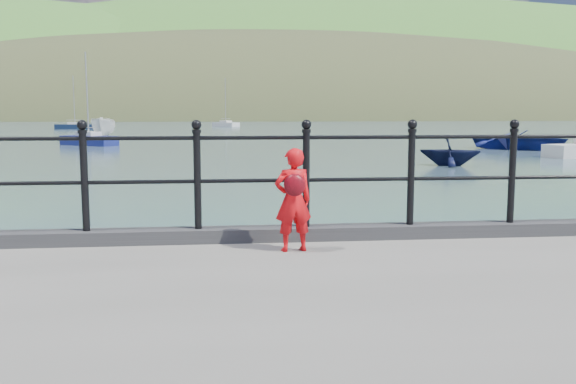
{
  "coord_description": "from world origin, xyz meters",
  "views": [
    {
      "loc": [
        -0.32,
        -6.83,
        2.43
      ],
      "look_at": [
        0.39,
        -0.2,
        1.55
      ],
      "focal_mm": 38.0,
      "sensor_mm": 36.0,
      "label": 1
    }
  ],
  "objects": [
    {
      "name": "sailboat_left",
      "position": [
        -21.11,
        82.4,
        0.34
      ],
      "size": [
        5.38,
        1.78,
        7.69
      ],
      "rotation": [
        0.0,
        0.0,
        0.02
      ],
      "color": "black",
      "rests_on": "ground"
    },
    {
      "name": "railing",
      "position": [
        0.0,
        -0.15,
        1.82
      ],
      "size": [
        18.11,
        0.11,
        1.2
      ],
      "color": "black",
      "rests_on": "kerb"
    },
    {
      "name": "kerb",
      "position": [
        0.0,
        -0.15,
        1.07
      ],
      "size": [
        60.0,
        0.3,
        0.15
      ],
      "primitive_type": "cube",
      "color": "#28282B",
      "rests_on": "quay"
    },
    {
      "name": "ground",
      "position": [
        0.0,
        0.0,
        0.0
      ],
      "size": [
        600.0,
        600.0,
        0.0
      ],
      "primitive_type": "plane",
      "color": "#2D4251",
      "rests_on": "ground"
    },
    {
      "name": "launch_navy",
      "position": [
        9.92,
        19.84,
        0.69
      ],
      "size": [
        3.32,
        3.14,
        1.39
      ],
      "primitive_type": "imported",
      "rotation": [
        0.0,
        0.0,
        1.16
      ],
      "color": "black",
      "rests_on": "ground"
    },
    {
      "name": "far_shore",
      "position": [
        38.34,
        239.41,
        -22.57
      ],
      "size": [
        830.0,
        200.0,
        156.0
      ],
      "color": "#333A21",
      "rests_on": "ground"
    },
    {
      "name": "sailboat_deep",
      "position": [
        0.17,
        97.02,
        0.34
      ],
      "size": [
        4.67,
        5.41,
        8.28
      ],
      "rotation": [
        0.0,
        0.0,
        -0.92
      ],
      "color": "silver",
      "rests_on": "ground"
    },
    {
      "name": "launch_white",
      "position": [
        -10.98,
        49.74,
        0.99
      ],
      "size": [
        2.17,
        5.2,
        1.98
      ],
      "primitive_type": "imported",
      "rotation": [
        0.0,
        0.0,
        0.05
      ],
      "color": "white",
      "rests_on": "ground"
    },
    {
      "name": "sailboat_port",
      "position": [
        -10.09,
        39.13,
        0.34
      ],
      "size": [
        4.6,
        3.95,
        6.92
      ],
      "rotation": [
        0.0,
        0.0,
        -0.64
      ],
      "color": "navy",
      "rests_on": "ground"
    },
    {
      "name": "child",
      "position": [
        0.39,
        -0.7,
        1.54
      ],
      "size": [
        0.42,
        0.34,
        1.06
      ],
      "rotation": [
        0.0,
        0.0,
        3.3
      ],
      "color": "red",
      "rests_on": "quay"
    },
    {
      "name": "launch_blue",
      "position": [
        18.98,
        31.12,
        0.63
      ],
      "size": [
        7.2,
        7.47,
        1.26
      ],
      "primitive_type": "imported",
      "rotation": [
        0.0,
        0.0,
        0.68
      ],
      "color": "navy",
      "rests_on": "ground"
    }
  ]
}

